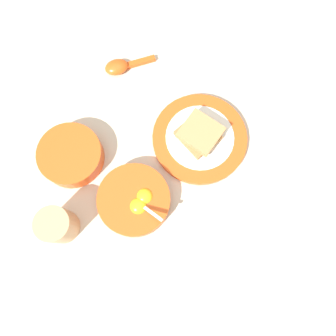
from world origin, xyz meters
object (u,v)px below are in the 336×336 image
(congee_bowl, at_px, (71,155))
(toast_plate, at_px, (200,138))
(soup_spoon, at_px, (120,66))
(egg_bowl, at_px, (134,200))
(toast_sandwich, at_px, (199,134))
(drinking_cup, at_px, (57,225))

(congee_bowl, bearing_deg, toast_plate, -90.21)
(soup_spoon, height_order, congee_bowl, congee_bowl)
(egg_bowl, bearing_deg, congee_bowl, 45.88)
(toast_sandwich, xyz_separation_m, soup_spoon, (0.22, 0.16, -0.02))
(toast_sandwich, distance_m, congee_bowl, 0.30)
(congee_bowl, bearing_deg, toast_sandwich, -89.90)
(drinking_cup, bearing_deg, egg_bowl, -79.57)
(egg_bowl, height_order, soup_spoon, egg_bowl)
(toast_plate, relative_size, soup_spoon, 1.70)
(toast_sandwich, relative_size, drinking_cup, 1.38)
(congee_bowl, bearing_deg, soup_spoon, -32.66)
(toast_plate, xyz_separation_m, congee_bowl, (0.00, 0.31, 0.02))
(congee_bowl, bearing_deg, drinking_cup, 166.97)
(egg_bowl, relative_size, toast_plate, 0.72)
(egg_bowl, height_order, drinking_cup, drinking_cup)
(toast_plate, xyz_separation_m, drinking_cup, (-0.16, 0.34, 0.04))
(soup_spoon, bearing_deg, drinking_cup, 154.83)
(egg_bowl, distance_m, congee_bowl, 0.18)
(drinking_cup, bearing_deg, soup_spoon, -25.17)
(toast_plate, distance_m, congee_bowl, 0.31)
(egg_bowl, bearing_deg, toast_plate, -54.01)
(egg_bowl, bearing_deg, toast_sandwich, -53.19)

